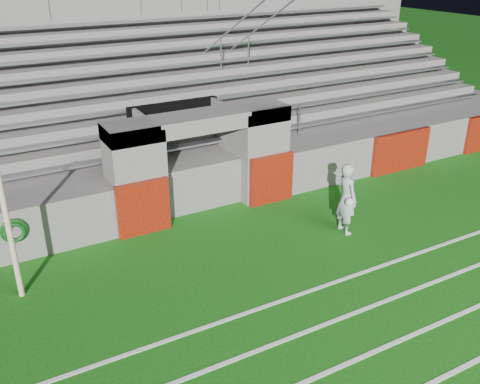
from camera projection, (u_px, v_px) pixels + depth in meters
ground at (273, 271)px, 11.46m from camera, size 90.00×90.00×0.00m
field_post at (10, 233)px, 10.08m from camera, size 0.11×0.11×2.80m
stadium_structure at (141, 113)px, 17.18m from camera, size 26.00×8.48×5.42m
goalkeeper_with_ball at (347, 198)px, 12.70m from camera, size 0.47×0.71×1.77m
hose_coil at (14, 231)px, 11.38m from camera, size 0.57×0.15×0.57m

